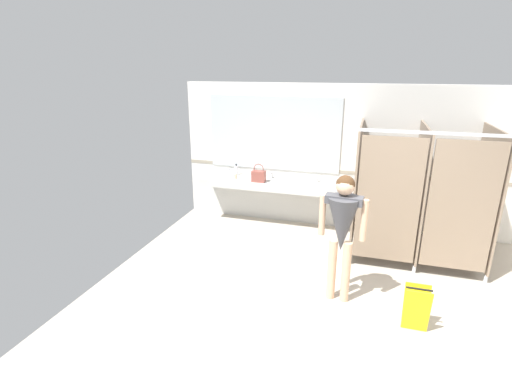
% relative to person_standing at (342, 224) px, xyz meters
% --- Properties ---
extents(ground_plane, '(7.09, 6.68, 0.10)m').
position_rel_person_standing_xyz_m(ground_plane, '(0.29, -0.53, -1.11)').
color(ground_plane, '#B2A899').
extents(wall_back, '(7.09, 0.12, 2.62)m').
position_rel_person_standing_xyz_m(wall_back, '(0.29, 2.58, 0.25)').
color(wall_back, silver).
rests_on(wall_back, ground_plane).
extents(wall_back_tile_band, '(7.09, 0.01, 0.06)m').
position_rel_person_standing_xyz_m(wall_back_tile_band, '(0.29, 2.51, -0.01)').
color(wall_back_tile_band, '#9E937F').
rests_on(wall_back_tile_band, wall_back).
extents(vanity_counter, '(2.60, 0.58, 0.98)m').
position_rel_person_standing_xyz_m(vanity_counter, '(-1.52, 2.30, -0.42)').
color(vanity_counter, silver).
rests_on(vanity_counter, ground_plane).
extents(mirror_panel, '(2.50, 0.02, 1.36)m').
position_rel_person_standing_xyz_m(mirror_panel, '(-1.52, 2.50, 0.64)').
color(mirror_panel, silver).
rests_on(mirror_panel, wall_back).
extents(bathroom_stalls, '(1.94, 1.55, 2.09)m').
position_rel_person_standing_xyz_m(bathroom_stalls, '(1.02, 1.52, 0.03)').
color(bathroom_stalls, '#84705B').
rests_on(bathroom_stalls, ground_plane).
extents(person_standing, '(0.58, 0.43, 1.67)m').
position_rel_person_standing_xyz_m(person_standing, '(0.00, 0.00, 0.00)').
color(person_standing, '#DBAD89').
rests_on(person_standing, ground_plane).
extents(handbag, '(0.25, 0.14, 0.34)m').
position_rel_person_standing_xyz_m(handbag, '(-1.68, 2.06, -0.08)').
color(handbag, '#934C42').
rests_on(handbag, vanity_counter).
extents(soap_dispenser, '(0.07, 0.07, 0.22)m').
position_rel_person_standing_xyz_m(soap_dispenser, '(-2.23, 2.38, -0.10)').
color(soap_dispenser, white).
rests_on(soap_dispenser, vanity_counter).
extents(paper_cup, '(0.07, 0.07, 0.09)m').
position_rel_person_standing_xyz_m(paper_cup, '(-2.17, 2.14, -0.15)').
color(paper_cup, beige).
rests_on(paper_cup, vanity_counter).
extents(wet_floor_sign, '(0.28, 0.19, 0.55)m').
position_rel_person_standing_xyz_m(wet_floor_sign, '(0.91, -0.37, -0.78)').
color(wet_floor_sign, yellow).
rests_on(wet_floor_sign, ground_plane).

